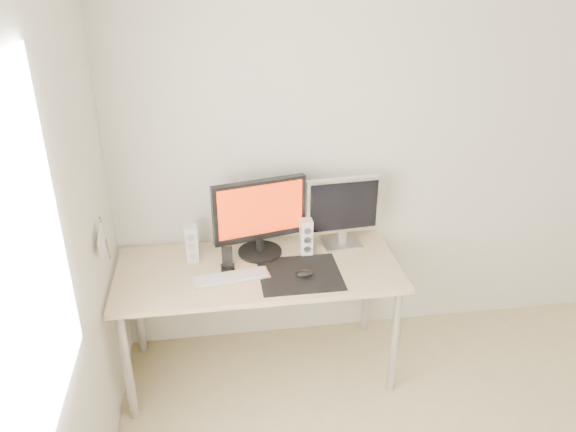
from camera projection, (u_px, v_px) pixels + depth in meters
wall_back at (403, 151)px, 3.40m from camera, size 3.50×0.00×3.50m
wall_left at (18, 380)px, 1.61m from camera, size 0.00×3.50×3.50m
window_pane at (3, 308)px, 1.50m from camera, size 0.00×1.30×1.30m
mousepad at (300, 274)px, 3.11m from camera, size 0.45×0.40×0.00m
mouse at (305, 274)px, 3.08m from camera, size 0.10×0.06×0.04m
desk at (259, 279)px, 3.21m from camera, size 1.60×0.70×0.73m
main_monitor at (260, 215)px, 3.20m from camera, size 0.55×0.31×0.47m
second_monitor at (343, 209)px, 3.31m from camera, size 0.45×0.18×0.43m
speaker_left at (192, 243)px, 3.20m from camera, size 0.07×0.08×0.22m
speaker_right at (306, 237)px, 3.28m from camera, size 0.07×0.08×0.22m
keyboard at (231, 277)px, 3.07m from camera, size 0.43×0.18×0.02m
phone_dock at (228, 262)px, 3.14m from camera, size 0.08×0.07×0.14m
pennant at (103, 239)px, 2.81m from camera, size 0.01×0.23×0.29m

